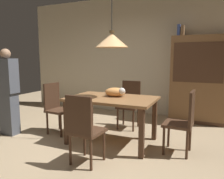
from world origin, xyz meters
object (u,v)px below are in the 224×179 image
chair_near_front (84,127)px  chair_right_side (184,120)px  chair_far_back (130,102)px  person_standing (8,92)px  pendant_lamp (112,40)px  book_brown_thick (183,31)px  book_blue_wide (179,31)px  chair_left_side (56,106)px  cat_sleeping (116,92)px  dining_table (112,104)px  hutch_bookcase (197,81)px

chair_near_front → chair_right_side: size_ratio=1.00×
chair_right_side → chair_far_back: same height
chair_right_side → person_standing: 3.03m
pendant_lamp → book_brown_thick: bearing=64.5°
chair_right_side → book_blue_wide: book_blue_wide is taller
chair_far_back → book_blue_wide: size_ratio=3.88×
person_standing → book_brown_thick: bearing=39.1°
chair_near_front → person_standing: size_ratio=0.60×
book_blue_wide → chair_near_front: bearing=-106.4°
pendant_lamp → book_blue_wide: (0.78, 1.80, 0.31)m
chair_near_front → chair_far_back: bearing=89.8°
chair_left_side → book_blue_wide: book_blue_wide is taller
cat_sleeping → dining_table: bearing=-103.2°
chair_right_side → hutch_bookcase: 1.85m
dining_table → book_blue_wide: (0.78, 1.80, 1.32)m
chair_near_front → book_brown_thick: book_brown_thick is taller
dining_table → book_brown_thick: book_brown_thick is taller
chair_right_side → cat_sleeping: bearing=174.4°
dining_table → pendant_lamp: (0.00, 0.00, 1.01)m
hutch_bookcase → book_blue_wide: bearing=179.8°
chair_right_side → chair_far_back: bearing=142.0°
chair_right_side → pendant_lamp: 1.61m
chair_right_side → person_standing: (-2.99, -0.40, 0.26)m
chair_near_front → chair_left_side: 1.43m
chair_near_front → book_brown_thick: bearing=72.1°
chair_far_back → book_blue_wide: bearing=49.7°
chair_left_side → cat_sleeping: size_ratio=2.30×
dining_table → cat_sleeping: bearing=76.8°
hutch_bookcase → book_brown_thick: (-0.35, 0.00, 1.07)m
book_brown_thick → dining_table: bearing=-115.5°
chair_near_front → pendant_lamp: 1.45m
book_blue_wide → pendant_lamp: bearing=-113.5°
chair_right_side → cat_sleeping: (-1.10, 0.11, 0.32)m
book_blue_wide → chair_far_back: bearing=-130.3°
cat_sleeping → chair_right_side: bearing=-5.6°
dining_table → chair_far_back: bearing=90.0°
chair_right_side → person_standing: bearing=-172.3°
cat_sleeping → person_standing: bearing=-164.8°
chair_near_front → book_brown_thick: 3.17m
cat_sleeping → book_brown_thick: 2.21m
dining_table → book_blue_wide: 2.37m
pendant_lamp → cat_sleeping: bearing=76.8°
book_blue_wide → dining_table: bearing=-113.5°
book_brown_thick → pendant_lamp: bearing=-115.5°
dining_table → chair_left_side: (-1.13, 0.01, -0.14)m
hutch_bookcase → book_blue_wide: book_blue_wide is taller
dining_table → pendant_lamp: bearing=69.4°
chair_right_side → pendant_lamp: bearing=179.8°
cat_sleeping → book_blue_wide: bearing=65.9°
chair_far_back → person_standing: person_standing is taller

